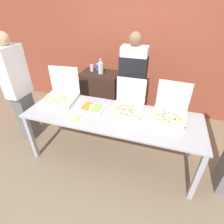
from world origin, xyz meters
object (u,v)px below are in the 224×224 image
object	(u,v)px
person_guest_plaid	(19,90)
veggie_tray	(92,108)
person_server_vest	(132,83)
pizza_box_far_right	(170,111)
pizza_box_near_right	(61,94)
soda_can_silver	(92,68)
pizza_box_far_left	(128,105)
soda_bottle	(101,67)
paper_plate_front_left	(75,118)
soda_can_colored	(97,67)

from	to	relation	value
person_guest_plaid	veggie_tray	bearing A→B (deg)	91.07
person_server_vest	person_guest_plaid	xyz separation A→B (m)	(-1.71, -0.68, -0.06)
pizza_box_far_right	pizza_box_near_right	xyz separation A→B (m)	(-1.68, -0.02, 0.01)
pizza_box_far_right	person_server_vest	world-z (taller)	person_server_vest
soda_can_silver	person_guest_plaid	bearing A→B (deg)	-129.62
pizza_box_far_left	soda_bottle	size ratio (longest dim) A/B	1.50
veggie_tray	soda_bottle	size ratio (longest dim) A/B	1.17
pizza_box_far_left	veggie_tray	distance (m)	0.53
veggie_tray	pizza_box_far_right	bearing A→B (deg)	8.26
paper_plate_front_left	pizza_box_far_left	bearing A→B (deg)	35.74
pizza_box_near_right	veggie_tray	xyz separation A→B (m)	(0.59, -0.14, -0.06)
soda_bottle	person_server_vest	world-z (taller)	person_server_vest
pizza_box_near_right	soda_can_colored	bearing A→B (deg)	68.02
soda_bottle	soda_can_silver	world-z (taller)	soda_bottle
soda_can_colored	soda_bottle	bearing A→B (deg)	-48.28
pizza_box_far_left	pizza_box_far_right	xyz separation A→B (m)	(0.58, 0.02, 0.00)
pizza_box_far_right	pizza_box_near_right	world-z (taller)	pizza_box_near_right
soda_bottle	soda_can_silver	bearing A→B (deg)	161.40
pizza_box_far_right	person_guest_plaid	xyz separation A→B (m)	(-2.35, -0.18, 0.06)
soda_can_silver	soda_can_colored	distance (m)	0.11
pizza_box_far_right	person_guest_plaid	world-z (taller)	person_guest_plaid
soda_can_colored	person_server_vest	distance (m)	0.89
pizza_box_near_right	person_guest_plaid	world-z (taller)	person_guest_plaid
soda_bottle	person_guest_plaid	distance (m)	1.43
pizza_box_far_right	pizza_box_near_right	distance (m)	1.68
soda_can_colored	person_guest_plaid	size ratio (longest dim) A/B	0.07
person_server_vest	pizza_box_far_right	bearing A→B (deg)	141.88
pizza_box_far_right	soda_bottle	xyz separation A→B (m)	(-1.30, 0.77, 0.25)
pizza_box_near_right	person_guest_plaid	bearing A→B (deg)	-173.36
pizza_box_near_right	soda_bottle	size ratio (longest dim) A/B	1.86
veggie_tray	pizza_box_far_left	bearing A→B (deg)	15.38
pizza_box_far_left	soda_can_colored	bearing A→B (deg)	131.79
person_server_vest	soda_can_colored	bearing A→B (deg)	-27.61
veggie_tray	person_server_vest	xyz separation A→B (m)	(0.46, 0.66, 0.18)
soda_bottle	person_server_vest	distance (m)	0.72
pizza_box_far_right	soda_can_silver	bearing A→B (deg)	155.99
paper_plate_front_left	veggie_tray	size ratio (longest dim) A/B	0.65
paper_plate_front_left	person_guest_plaid	xyz separation A→B (m)	(-1.15, 0.28, 0.13)
soda_bottle	person_guest_plaid	bearing A→B (deg)	-138.00
pizza_box_far_right	veggie_tray	xyz separation A→B (m)	(-1.10, -0.16, -0.06)
pizza_box_far_left	paper_plate_front_left	xyz separation A→B (m)	(-0.62, -0.45, -0.06)
soda_can_silver	person_guest_plaid	xyz separation A→B (m)	(-0.85, -1.02, -0.12)
pizza_box_far_left	person_guest_plaid	size ratio (longest dim) A/B	0.24
pizza_box_near_right	person_server_vest	distance (m)	1.17
pizza_box_near_right	person_server_vest	xyz separation A→B (m)	(1.04, 0.52, 0.12)
pizza_box_far_right	pizza_box_near_right	bearing A→B (deg)	-174.14
pizza_box_near_right	soda_can_silver	size ratio (longest dim) A/B	4.48
veggie_tray	soda_bottle	world-z (taller)	soda_bottle
pizza_box_far_right	person_server_vest	bearing A→B (deg)	146.95
soda_can_colored	person_server_vest	bearing A→B (deg)	-27.61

